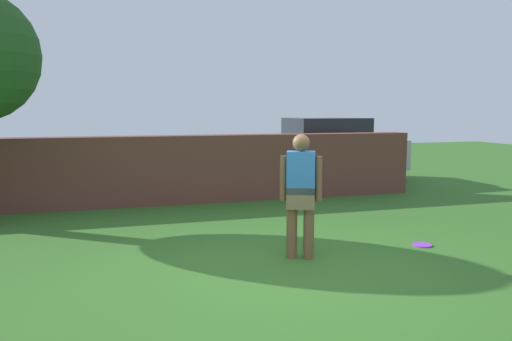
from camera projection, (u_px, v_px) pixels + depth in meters
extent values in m
plane|color=#336623|center=(284.00, 272.00, 5.85)|extent=(40.00, 40.00, 0.00)
cube|color=brown|center=(134.00, 171.00, 9.89)|extent=(12.30, 0.50, 1.40)
cylinder|color=brown|center=(292.00, 226.00, 6.38)|extent=(0.14, 0.14, 0.85)
cylinder|color=brown|center=(309.00, 226.00, 6.35)|extent=(0.14, 0.14, 0.85)
cube|color=olive|center=(301.00, 198.00, 6.32)|extent=(0.42, 0.34, 0.28)
cube|color=#3372BF|center=(301.00, 173.00, 6.28)|extent=(0.42, 0.34, 0.55)
sphere|color=brown|center=(301.00, 143.00, 6.23)|extent=(0.22, 0.22, 0.22)
cylinder|color=brown|center=(283.00, 178.00, 6.31)|extent=(0.09, 0.09, 0.58)
cylinder|color=brown|center=(318.00, 179.00, 6.26)|extent=(0.09, 0.09, 0.58)
cube|color=#B7B7BC|center=(326.00, 155.00, 13.23)|extent=(4.26, 1.86, 0.80)
cube|color=#1E2328|center=(326.00, 129.00, 13.14)|extent=(2.06, 1.58, 0.60)
cylinder|color=black|center=(291.00, 176.00, 12.04)|extent=(0.65, 0.24, 0.64)
cylinder|color=black|center=(267.00, 168.00, 13.64)|extent=(0.65, 0.24, 0.64)
cylinder|color=black|center=(387.00, 171.00, 12.91)|extent=(0.65, 0.24, 0.64)
cylinder|color=black|center=(354.00, 165.00, 14.51)|extent=(0.65, 0.24, 0.64)
cylinder|color=purple|center=(422.00, 245.00, 7.00)|extent=(0.27, 0.27, 0.02)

